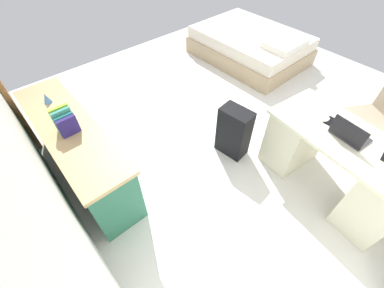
# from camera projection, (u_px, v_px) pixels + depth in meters

# --- Properties ---
(ground_plane) EXTENTS (5.70, 5.70, 0.00)m
(ground_plane) POSITION_uv_depth(u_px,v_px,m) (238.00, 122.00, 3.55)
(ground_plane) COLOR silver
(wall_back) EXTENTS (4.59, 0.10, 2.51)m
(wall_back) POSITION_uv_depth(u_px,v_px,m) (11.00, 139.00, 1.60)
(wall_back) COLOR silver
(wall_back) RESTS_ON ground_plane
(desk) EXTENTS (1.51, 0.82, 0.75)m
(desk) POSITION_uv_depth(u_px,v_px,m) (334.00, 163.00, 2.55)
(desk) COLOR beige
(desk) RESTS_ON ground_plane
(office_chair) EXTENTS (0.63, 0.63, 0.94)m
(office_chair) POSITION_uv_depth(u_px,v_px,m) (372.00, 123.00, 2.92)
(office_chair) COLOR black
(office_chair) RESTS_ON ground_plane
(credenza) EXTENTS (1.80, 0.48, 0.76)m
(credenza) POSITION_uv_depth(u_px,v_px,m) (80.00, 152.00, 2.67)
(credenza) COLOR #28664C
(credenza) RESTS_ON ground_plane
(bed) EXTENTS (1.92, 1.43, 0.58)m
(bed) POSITION_uv_depth(u_px,v_px,m) (250.00, 45.00, 4.56)
(bed) COLOR tan
(bed) RESTS_ON ground_plane
(suitcase_black) EXTENTS (0.39, 0.26, 0.64)m
(suitcase_black) POSITION_uv_depth(u_px,v_px,m) (234.00, 132.00, 2.96)
(suitcase_black) COLOR black
(suitcase_black) RESTS_ON ground_plane
(laptop) EXTENTS (0.33, 0.25, 0.21)m
(laptop) POSITION_uv_depth(u_px,v_px,m) (349.00, 134.00, 2.26)
(laptop) COLOR #333338
(laptop) RESTS_ON desk
(computer_mouse) EXTENTS (0.07, 0.11, 0.03)m
(computer_mouse) POSITION_uv_depth(u_px,v_px,m) (326.00, 119.00, 2.45)
(computer_mouse) COLOR white
(computer_mouse) RESTS_ON desk
(cell_phone_by_mouse) EXTENTS (0.08, 0.14, 0.01)m
(cell_phone_by_mouse) POSITION_uv_depth(u_px,v_px,m) (330.00, 121.00, 2.44)
(cell_phone_by_mouse) COLOR black
(cell_phone_by_mouse) RESTS_ON desk
(book_row) EXTENTS (0.15, 0.17, 0.24)m
(book_row) POSITION_uv_depth(u_px,v_px,m) (65.00, 122.00, 2.28)
(book_row) COLOR navy
(book_row) RESTS_ON credenza
(figurine_small) EXTENTS (0.08, 0.08, 0.11)m
(figurine_small) POSITION_uv_depth(u_px,v_px,m) (46.00, 98.00, 2.59)
(figurine_small) COLOR #4C7FBF
(figurine_small) RESTS_ON credenza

